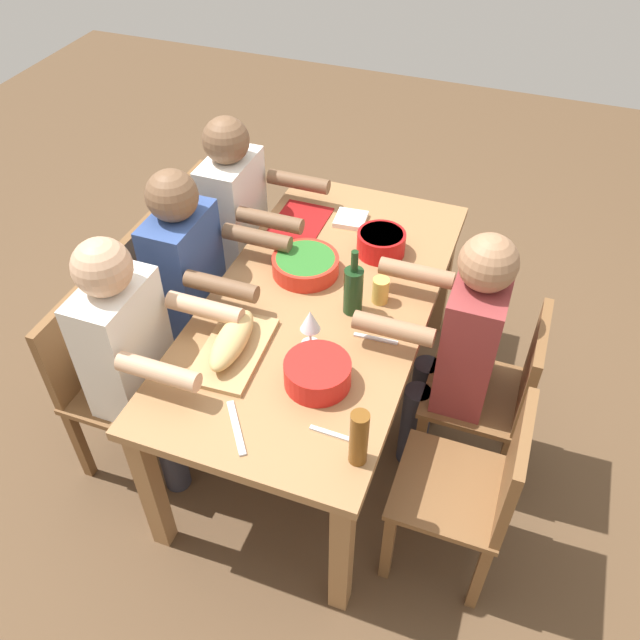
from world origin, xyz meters
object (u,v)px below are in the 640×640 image
Objects in this scene: bread_loaf at (232,340)px; napkin_stack at (351,219)px; beer_bottle at (359,438)px; dining_table at (320,316)px; chair_far_right at (212,246)px; chair_far_left at (106,377)px; chair_near_center at (497,391)px; serving_bowl_greens at (305,264)px; serving_bowl_fruit at (381,242)px; chair_near_left at (476,488)px; diner_far_center at (195,277)px; diner_near_center at (460,342)px; diner_far_left at (135,352)px; cup_near_center at (381,290)px; diner_far_right at (242,218)px; cutting_board at (233,350)px; chair_far_center at (165,305)px; serving_bowl_salad at (318,372)px; wine_bottle at (353,289)px; wine_glass at (310,322)px.

napkin_stack is (0.95, -0.14, -0.05)m from bread_loaf.
bread_loaf is 1.45× the size of beer_bottle.
dining_table is 12.39× the size of napkin_stack.
chair_far_right is 0.95m from chair_far_left.
chair_near_center reaches higher than serving_bowl_greens.
serving_bowl_fruit is at bearing -46.81° from serving_bowl_greens.
chair_near_left is 0.71× the size of diner_far_center.
serving_bowl_greens is (0.62, -0.64, 0.30)m from chair_far_left.
serving_bowl_fruit is 1.09m from beer_bottle.
diner_near_center is (0.00, -0.57, 0.05)m from dining_table.
diner_far_left is 0.48m from diner_far_center.
cup_near_center is 0.57m from napkin_stack.
cup_near_center reaches higher than serving_bowl_fruit.
diner_far_right is (0.00, -0.18, 0.21)m from chair_far_right.
cutting_board is (-0.39, -0.37, 0.05)m from diner_far_center.
chair_near_left is 6.07× the size of napkin_stack.
napkin_stack is (0.09, -0.52, 0.05)m from diner_far_right.
diner_far_left reaches higher than chair_far_center.
serving_bowl_salad is 0.35m from cutting_board.
serving_bowl_fruit reaches higher than cutting_board.
chair_far_left is at bearing 180.00° from chair_far_center.
dining_table is 1.45× the size of diner_near_center.
serving_bowl_salad is at bearing -168.46° from napkin_stack.
diner_far_left is 0.87m from wine_bottle.
napkin_stack is at bearing -80.00° from diner_far_right.
napkin_stack is at bearing 37.93° from chair_near_left.
diner_far_center is 0.84m from serving_bowl_salad.
chair_far_right is 1.00× the size of chair_near_center.
chair_far_right is 0.76m from napkin_stack.
cup_near_center is (0.55, 0.53, 0.31)m from chair_near_left.
diner_far_center is at bearing 107.65° from serving_bowl_greens.
diner_near_center reaches higher than dining_table.
chair_near_center is 2.12× the size of cutting_board.
beer_bottle is at bearing -160.60° from wine_bottle.
diner_far_left is at bearing 103.53° from bread_loaf.
diner_near_center is at bearing 90.00° from chair_near_center.
chair_far_left is (-0.95, 0.18, -0.21)m from diner_far_right.
chair_far_right is at bearing 90.00° from diner_far_right.
serving_bowl_salad is (-0.56, -0.26, 0.01)m from serving_bowl_greens.
diner_near_center is at bearing -90.00° from chair_far_center.
chair_near_left and cup_near_center have the same top height.
chair_near_center and chair_far_center have the same top height.
beer_bottle is 0.54m from wine_glass.
serving_bowl_fruit is 1.50× the size of napkin_stack.
bread_loaf is 1.10× the size of wine_bottle.
diner_far_center is (0.48, -0.18, 0.21)m from chair_far_left.
dining_table is 6.17× the size of serving_bowl_greens.
chair_far_center is at bearing 90.00° from chair_near_center.
chair_near_left reaches higher than napkin_stack.
diner_far_right is at bearing 53.94° from serving_bowl_greens.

